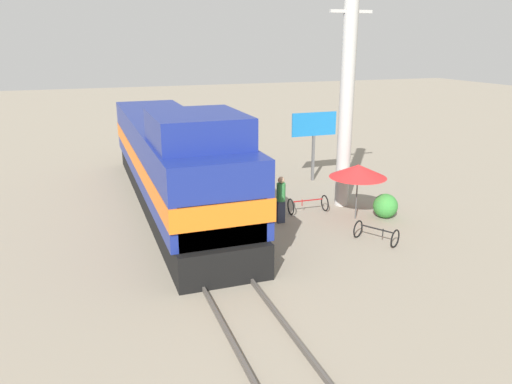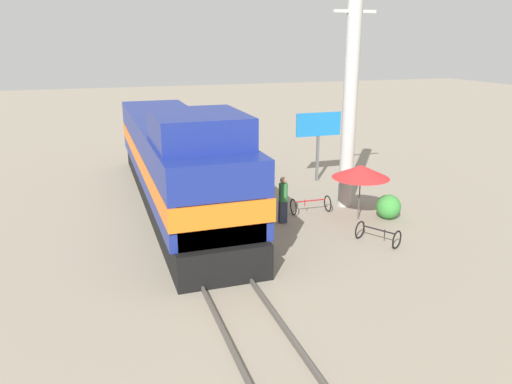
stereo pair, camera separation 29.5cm
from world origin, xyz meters
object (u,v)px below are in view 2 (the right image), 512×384
object	(u,v)px
locomotive	(178,162)
billboard_sign	(318,129)
vendor_umbrella	(361,171)
bicycle_spare	(378,234)
person_bystander	(283,198)
utility_pole	(350,100)
bicycle	(311,205)

from	to	relation	value
locomotive	billboard_sign	world-z (taller)	locomotive
vendor_umbrella	bicycle_spare	world-z (taller)	vendor_umbrella
person_bystander	vendor_umbrella	bearing A→B (deg)	-11.38
billboard_sign	person_bystander	distance (m)	6.54
utility_pole	bicycle	distance (m)	4.51
utility_pole	vendor_umbrella	xyz separation A→B (m)	(-0.32, -1.73, -2.52)
vendor_umbrella	bicycle_spare	size ratio (longest dim) A/B	1.40
locomotive	person_bystander	xyz separation A→B (m)	(3.43, -3.22, -0.93)
utility_pole	bicycle_spare	xyz separation A→B (m)	(-0.90, -4.08, -4.13)
billboard_sign	bicycle	world-z (taller)	billboard_sign
locomotive	billboard_sign	bearing A→B (deg)	14.30
bicycle_spare	billboard_sign	bearing A→B (deg)	49.24
bicycle	bicycle_spare	world-z (taller)	bicycle
vendor_umbrella	bicycle	xyz separation A→B (m)	(-1.47, 1.28, -1.60)
billboard_sign	utility_pole	bearing A→B (deg)	-97.86
utility_pole	person_bystander	world-z (taller)	utility_pole
utility_pole	vendor_umbrella	size ratio (longest dim) A/B	4.01
bicycle	bicycle_spare	xyz separation A→B (m)	(0.89, -3.63, -0.01)
utility_pole	bicycle_spare	bearing A→B (deg)	-102.45
billboard_sign	bicycle_spare	world-z (taller)	billboard_sign
utility_pole	bicycle	bearing A→B (deg)	-165.82
billboard_sign	bicycle	bearing A→B (deg)	-118.03
locomotive	utility_pole	distance (m)	7.46
utility_pole	vendor_umbrella	distance (m)	3.07
locomotive	vendor_umbrella	bearing A→B (deg)	-30.87
utility_pole	person_bystander	size ratio (longest dim) A/B	4.85
locomotive	bicycle	distance (m)	5.75
person_bystander	bicycle_spare	distance (m)	3.84
billboard_sign	bicycle	distance (m)	5.46
locomotive	billboard_sign	distance (m)	7.50
billboard_sign	bicycle_spare	xyz separation A→B (m)	(-1.44, -8.01, -2.28)
bicycle	bicycle_spare	distance (m)	3.73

